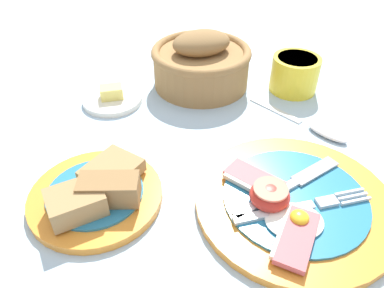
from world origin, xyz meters
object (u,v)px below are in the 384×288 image
object	(u,v)px
teaspoon_by_saucer	(313,126)
butter_dish	(112,98)
sugar_cup	(295,73)
breakfast_plate	(292,202)
bread_plate	(97,194)
bread_basket	(201,63)

from	to	relation	value
teaspoon_by_saucer	butter_dish	bearing A→B (deg)	-147.84
sugar_cup	teaspoon_by_saucer	world-z (taller)	sugar_cup
teaspoon_by_saucer	breakfast_plate	bearing A→B (deg)	-67.00
butter_dish	teaspoon_by_saucer	world-z (taller)	butter_dish
bread_plate	breakfast_plate	bearing A→B (deg)	-3.62
breakfast_plate	bread_plate	bearing A→B (deg)	176.38
sugar_cup	butter_dish	xyz separation A→B (m)	(-0.35, -0.03, -0.03)
sugar_cup	teaspoon_by_saucer	xyz separation A→B (m)	(0.00, -0.13, -0.03)
sugar_cup	bread_plate	bearing A→B (deg)	-139.07
breakfast_plate	bread_basket	xyz separation A→B (m)	(-0.10, 0.33, 0.04)
bread_basket	butter_dish	bearing A→B (deg)	-160.07
bread_plate	teaspoon_by_saucer	world-z (taller)	bread_plate
breakfast_plate	butter_dish	size ratio (longest dim) A/B	2.39
bread_plate	bread_basket	distance (m)	0.35
bread_basket	bread_plate	bearing A→B (deg)	-116.08
bread_basket	sugar_cup	bearing A→B (deg)	-8.32
bread_plate	bread_basket	bearing A→B (deg)	63.92
breakfast_plate	butter_dish	bearing A→B (deg)	135.24
butter_dish	bread_basket	bearing A→B (deg)	19.93
bread_plate	teaspoon_by_saucer	size ratio (longest dim) A/B	1.16
bread_basket	teaspoon_by_saucer	distance (m)	0.24
sugar_cup	teaspoon_by_saucer	bearing A→B (deg)	-88.21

